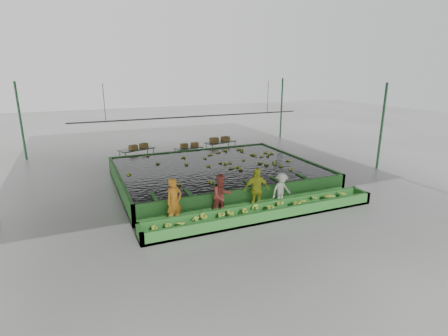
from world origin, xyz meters
name	(u,v)px	position (x,y,z in m)	size (l,w,h in m)	color
ground	(228,190)	(0.00, 0.00, 0.00)	(80.00, 80.00, 0.00)	gray
shed_roof	(228,86)	(0.00, 0.00, 5.00)	(20.00, 22.00, 0.04)	gray
shed_posts	(228,140)	(0.00, 0.00, 2.50)	(20.00, 22.00, 5.00)	#2B5F3A
flotation_tank	(216,173)	(0.00, 1.50, 0.45)	(10.00, 8.00, 0.90)	#2A6B27
tank_water	(216,166)	(0.00, 1.50, 0.85)	(9.70, 7.70, 0.00)	black
sorting_trough	(265,212)	(0.00, -3.60, 0.25)	(10.00, 1.00, 0.50)	#2A6B27
cableway_rail	(194,117)	(0.00, 5.00, 3.00)	(0.08, 0.08, 14.00)	#59605B
rail_hanger_left	(104,103)	(-5.00, 5.00, 4.00)	(0.04, 0.04, 2.00)	#59605B
rail_hanger_right	(268,97)	(5.00, 5.00, 4.00)	(0.04, 0.04, 2.00)	#59605B
worker_a	(174,202)	(-3.45, -2.80, 0.92)	(0.67, 0.44, 1.84)	orange
worker_b	(222,196)	(-1.53, -2.80, 0.89)	(0.86, 0.67, 1.77)	#AB4338
worker_c	(256,190)	(0.03, -2.80, 0.93)	(1.09, 0.45, 1.86)	#CBD72A
worker_d	(281,190)	(1.25, -2.80, 0.75)	(0.97, 0.56, 1.49)	white
packing_table_left	(137,156)	(-3.20, 6.76, 0.49)	(2.14, 0.85, 0.97)	#59605B
packing_table_mid	(189,154)	(0.08, 6.49, 0.41)	(1.80, 0.72, 0.82)	#59605B
packing_table_right	(221,148)	(2.45, 6.76, 0.48)	(2.12, 0.85, 0.96)	#59605B
box_stack_left	(139,148)	(-3.07, 6.79, 0.97)	(1.23, 0.34, 0.27)	olive
box_stack_mid	(189,147)	(0.16, 6.57, 0.82)	(1.18, 0.33, 0.25)	olive
box_stack_right	(220,142)	(2.39, 6.79, 0.96)	(1.41, 0.39, 0.30)	olive
floating_bananas	(211,162)	(0.00, 2.30, 0.85)	(8.84, 6.03, 0.12)	#A0B632
trough_bananas	(265,209)	(0.00, -3.60, 0.40)	(8.28, 0.55, 0.11)	#A0B632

